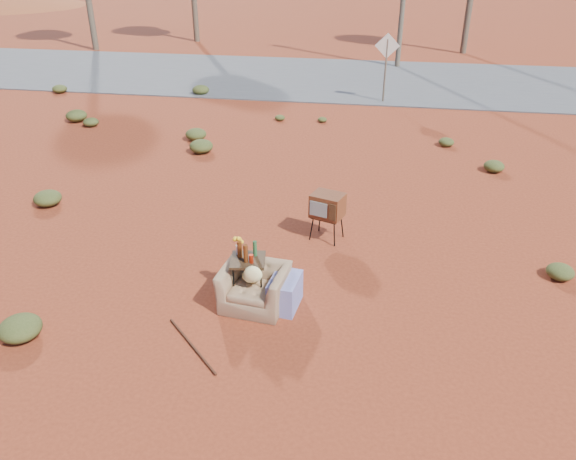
# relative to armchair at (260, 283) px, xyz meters

# --- Properties ---
(ground) EXTENTS (140.00, 140.00, 0.00)m
(ground) POSITION_rel_armchair_xyz_m (0.16, -0.28, -0.39)
(ground) COLOR maroon
(ground) RESTS_ON ground
(highway) EXTENTS (140.00, 7.00, 0.04)m
(highway) POSITION_rel_armchair_xyz_m (0.16, 14.72, -0.37)
(highway) COLOR #565659
(highway) RESTS_ON ground
(armchair) EXTENTS (1.21, 0.74, 0.84)m
(armchair) POSITION_rel_armchair_xyz_m (0.00, 0.00, 0.00)
(armchair) COLOR #937050
(armchair) RESTS_ON ground
(tv_unit) EXTENTS (0.66, 0.60, 0.89)m
(tv_unit) POSITION_rel_armchair_xyz_m (0.77, 2.22, 0.27)
(tv_unit) COLOR black
(tv_unit) RESTS_ON ground
(side_table) EXTENTS (0.57, 0.57, 1.02)m
(side_table) POSITION_rel_armchair_xyz_m (-0.24, 0.13, 0.36)
(side_table) COLOR #362213
(side_table) RESTS_ON ground
(rusty_bar) EXTENTS (0.99, 1.02, 0.04)m
(rusty_bar) POSITION_rel_armchair_xyz_m (-0.73, -1.10, -0.37)
(rusty_bar) COLOR #461C12
(rusty_bar) RESTS_ON ground
(road_sign) EXTENTS (0.78, 0.06, 2.19)m
(road_sign) POSITION_rel_armchair_xyz_m (1.66, 11.72, 1.11)
(road_sign) COLOR brown
(road_sign) RESTS_ON ground
(scrub_patch) EXTENTS (17.49, 8.07, 0.33)m
(scrub_patch) POSITION_rel_armchair_xyz_m (-0.66, 4.13, -0.25)
(scrub_patch) COLOR #495023
(scrub_patch) RESTS_ON ground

